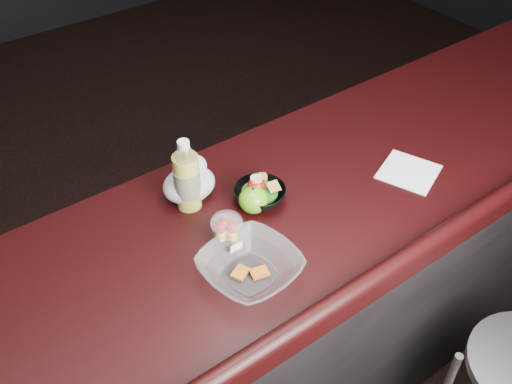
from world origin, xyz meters
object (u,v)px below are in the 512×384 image
(takeout_bowl, at_px, (250,267))
(green_apple, at_px, (253,200))
(fruit_cup, at_px, (227,232))
(snack_bowl, at_px, (259,194))
(lemonade_bottle, at_px, (187,180))

(takeout_bowl, bearing_deg, green_apple, 51.99)
(takeout_bowl, bearing_deg, fruit_cup, 87.02)
(snack_bowl, bearing_deg, takeout_bowl, -131.28)
(green_apple, bearing_deg, fruit_cup, -150.37)
(snack_bowl, distance_m, takeout_bowl, 0.28)
(green_apple, relative_size, takeout_bowl, 0.32)
(lemonade_bottle, bearing_deg, green_apple, -42.85)
(fruit_cup, distance_m, snack_bowl, 0.21)
(fruit_cup, bearing_deg, takeout_bowl, -92.98)
(green_apple, height_order, takeout_bowl, green_apple)
(lemonade_bottle, bearing_deg, snack_bowl, -31.54)
(green_apple, xyz_separation_m, takeout_bowl, (-0.15, -0.19, -0.01))
(snack_bowl, bearing_deg, fruit_cup, -150.43)
(lemonade_bottle, xyz_separation_m, snack_bowl, (0.17, -0.10, -0.07))
(green_apple, relative_size, snack_bowl, 0.51)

